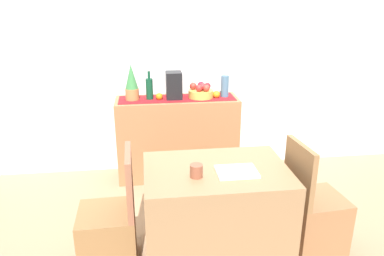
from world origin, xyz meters
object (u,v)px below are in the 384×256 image
Objects in this scene: sideboard_console at (178,138)px; ceramic_vase at (225,86)px; coffee_cup at (196,171)px; fruit_bowl at (201,94)px; chair_by_corner at (313,218)px; coffee_maker at (174,85)px; potted_plant at (132,83)px; chair_near_window at (110,233)px; open_book at (237,172)px; dining_table at (215,213)px; wine_bottle at (149,89)px.

sideboard_console is 5.59× the size of ceramic_vase.
coffee_cup is (-0.51, -1.50, -0.21)m from ceramic_vase.
chair_by_corner is (0.68, -1.40, -0.66)m from fruit_bowl.
coffee_maker reaches higher than chair_by_corner.
sideboard_console is 0.77m from potted_plant.
fruit_bowl is at bearing 80.33° from coffee_cup.
potted_plant is 4.13× the size of coffee_cup.
fruit_bowl is 0.29× the size of chair_near_window.
sideboard_console is at bearing 180.00° from fruit_bowl.
potted_plant reaches higher than ceramic_vase.
chair_near_window is at bearing 174.72° from open_book.
dining_table is (-0.35, -1.40, -0.62)m from ceramic_vase.
wine_bottle is 1.05× the size of coffee_maker.
open_book is 3.13× the size of coffee_cup.
potted_plant is (-0.43, 0.00, 0.04)m from coffee_maker.
coffee_maker is 1.01× the size of open_book.
wine_bottle reaches higher than dining_table.
chair_by_corner is at bearing -73.15° from ceramic_vase.
ceramic_vase is at bearing 81.34° from open_book.
ceramic_vase is at bearing 0.00° from potted_plant.
chair_by_corner is (0.78, -0.00, -0.10)m from dining_table.
dining_table is 0.78m from chair_by_corner.
coffee_maker reaches higher than open_book.
sideboard_console is 4.57× the size of open_book.
potted_plant is 1.67m from dining_table.
potted_plant reaches higher than open_book.
potted_plant is (-0.18, -0.00, 0.06)m from wine_bottle.
wine_bottle is at bearing 130.90° from chair_by_corner.
wine_bottle reaches higher than ceramic_vase.
coffee_maker is 0.31× the size of chair_near_window.
dining_table is at bearing -104.17° from ceramic_vase.
coffee_maker is at bearing 180.00° from ceramic_vase.
wine_bottle is 0.79m from ceramic_vase.
wine_bottle reaches higher than fruit_bowl.
fruit_bowl reaches higher than chair_near_window.
dining_table is 3.66× the size of open_book.
fruit_bowl is 0.25× the size of dining_table.
wine_bottle is (-0.28, 0.00, 0.56)m from sideboard_console.
chair_near_window is (-0.87, -1.40, -0.66)m from fruit_bowl.
dining_table is (0.18, -1.40, -0.65)m from coffee_maker.
chair_near_window reaches higher than sideboard_console.
chair_by_corner is at bearing -55.54° from coffee_maker.
coffee_cup is 1.07m from chair_by_corner.
dining_table is (0.61, -1.40, -0.69)m from potted_plant.
sideboard_console is 14.31× the size of coffee_cup.
ceramic_vase reaches higher than chair_by_corner.
fruit_bowl is 0.29× the size of chair_by_corner.
potted_plant is 1.59m from coffee_cup.
ceramic_vase is (0.25, 0.00, 0.07)m from fruit_bowl.
ceramic_vase is 1.60m from coffee_cup.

